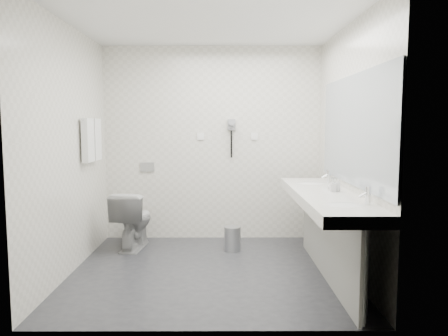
{
  "coord_description": "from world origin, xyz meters",
  "views": [
    {
      "loc": [
        0.13,
        -4.29,
        1.5
      ],
      "look_at": [
        0.15,
        0.15,
        1.05
      ],
      "focal_mm": 34.38,
      "sensor_mm": 36.0,
      "label": 1
    }
  ],
  "objects": [
    {
      "name": "switch_plate_a",
      "position": [
        -0.15,
        1.29,
        1.35
      ],
      "size": [
        0.09,
        0.02,
        0.09
      ],
      "primitive_type": "cube",
      "color": "white",
      "rests_on": "wall_back"
    },
    {
      "name": "toilet",
      "position": [
        -0.95,
        0.83,
        0.35
      ],
      "size": [
        0.47,
        0.73,
        0.7
      ],
      "primitive_type": "imported",
      "rotation": [
        0.0,
        0.0,
        3.02
      ],
      "color": "white",
      "rests_on": "floor"
    },
    {
      "name": "vanity_counter",
      "position": [
        1.12,
        -0.2,
        0.8
      ],
      "size": [
        0.55,
        2.2,
        0.1
      ],
      "primitive_type": "cube",
      "color": "white",
      "rests_on": "floor"
    },
    {
      "name": "switch_plate_b",
      "position": [
        0.55,
        1.29,
        1.35
      ],
      "size": [
        0.09,
        0.02,
        0.09
      ],
      "primitive_type": "cube",
      "color": "white",
      "rests_on": "wall_back"
    },
    {
      "name": "faucet_far",
      "position": [
        1.32,
        0.45,
        0.92
      ],
      "size": [
        0.04,
        0.04,
        0.15
      ],
      "primitive_type": "cylinder",
      "color": "silver",
      "rests_on": "vanity_counter"
    },
    {
      "name": "ceiling",
      "position": [
        0.0,
        0.0,
        2.5
      ],
      "size": [
        2.8,
        2.8,
        0.0
      ],
      "primitive_type": "plane",
      "rotation": [
        3.14,
        0.0,
        0.0
      ],
      "color": "white",
      "rests_on": "wall_back"
    },
    {
      "name": "wall_right",
      "position": [
        1.4,
        0.0,
        1.25
      ],
      "size": [
        0.0,
        2.6,
        2.6
      ],
      "primitive_type": "plane",
      "rotation": [
        1.57,
        0.0,
        -1.57
      ],
      "color": "white",
      "rests_on": "floor"
    },
    {
      "name": "basin_near",
      "position": [
        1.12,
        -0.85,
        0.83
      ],
      "size": [
        0.4,
        0.31,
        0.05
      ],
      "primitive_type": "ellipsoid",
      "color": "white",
      "rests_on": "vanity_counter"
    },
    {
      "name": "wall_back",
      "position": [
        0.0,
        1.3,
        1.25
      ],
      "size": [
        2.8,
        0.0,
        2.8
      ],
      "primitive_type": "plane",
      "rotation": [
        1.57,
        0.0,
        0.0
      ],
      "color": "white",
      "rests_on": "floor"
    },
    {
      "name": "dryer_cradle",
      "position": [
        0.25,
        1.27,
        1.5
      ],
      "size": [
        0.1,
        0.04,
        0.14
      ],
      "primitive_type": "cube",
      "color": "gray",
      "rests_on": "wall_back"
    },
    {
      "name": "glass_left",
      "position": [
        1.28,
        0.08,
        0.9
      ],
      "size": [
        0.07,
        0.07,
        0.11
      ],
      "primitive_type": "cylinder",
      "rotation": [
        0.0,
        0.0,
        0.2
      ],
      "color": "silver",
      "rests_on": "vanity_counter"
    },
    {
      "name": "flush_plate",
      "position": [
        -0.85,
        1.29,
        0.95
      ],
      "size": [
        0.18,
        0.02,
        0.12
      ],
      "primitive_type": "cube",
      "color": "#B2B5BA",
      "rests_on": "wall_back"
    },
    {
      "name": "faucet_near",
      "position": [
        1.32,
        -0.85,
        0.92
      ],
      "size": [
        0.04,
        0.04,
        0.15
      ],
      "primitive_type": "cylinder",
      "color": "silver",
      "rests_on": "vanity_counter"
    },
    {
      "name": "vanity_panel",
      "position": [
        1.15,
        -0.2,
        0.38
      ],
      "size": [
        0.03,
        2.15,
        0.75
      ],
      "primitive_type": "cube",
      "color": "#9B9A92",
      "rests_on": "floor"
    },
    {
      "name": "dryer_barrel",
      "position": [
        0.25,
        1.2,
        1.53
      ],
      "size": [
        0.08,
        0.14,
        0.08
      ],
      "primitive_type": "cylinder",
      "rotation": [
        1.57,
        0.0,
        0.0
      ],
      "color": "gray",
      "rests_on": "dryer_cradle"
    },
    {
      "name": "soap_bottle_a",
      "position": [
        1.21,
        -0.18,
        0.91
      ],
      "size": [
        0.06,
        0.06,
        0.12
      ],
      "primitive_type": "imported",
      "rotation": [
        0.0,
        0.0,
        0.08
      ],
      "color": "beige",
      "rests_on": "vanity_counter"
    },
    {
      "name": "soap_bottle_b",
      "position": [
        1.22,
        -0.06,
        0.89
      ],
      "size": [
        0.09,
        0.09,
        0.08
      ],
      "primitive_type": "imported",
      "rotation": [
        0.0,
        0.0,
        -0.52
      ],
      "color": "beige",
      "rests_on": "vanity_counter"
    },
    {
      "name": "basin_far",
      "position": [
        1.12,
        0.45,
        0.83
      ],
      "size": [
        0.4,
        0.31,
        0.05
      ],
      "primitive_type": "ellipsoid",
      "color": "white",
      "rests_on": "vanity_counter"
    },
    {
      "name": "soap_bottle_c",
      "position": [
        1.26,
        -0.16,
        0.91
      ],
      "size": [
        0.05,
        0.05,
        0.13
      ],
      "primitive_type": "imported",
      "rotation": [
        0.0,
        0.0,
        -0.12
      ],
      "color": "beige",
      "rests_on": "vanity_counter"
    },
    {
      "name": "wall_left",
      "position": [
        -1.4,
        0.0,
        1.25
      ],
      "size": [
        0.0,
        2.6,
        2.6
      ],
      "primitive_type": "plane",
      "rotation": [
        1.57,
        0.0,
        1.57
      ],
      "color": "white",
      "rests_on": "floor"
    },
    {
      "name": "mirror",
      "position": [
        1.39,
        -0.2,
        1.45
      ],
      "size": [
        0.02,
        2.2,
        1.05
      ],
      "primitive_type": "cube",
      "color": "#B2BCC6",
      "rests_on": "wall_right"
    },
    {
      "name": "vanity_post_far",
      "position": [
        1.18,
        0.84,
        0.38
      ],
      "size": [
        0.06,
        0.06,
        0.75
      ],
      "primitive_type": "cylinder",
      "color": "silver",
      "rests_on": "floor"
    },
    {
      "name": "bin_lid",
      "position": [
        0.25,
        0.71,
        0.28
      ],
      "size": [
        0.2,
        0.2,
        0.02
      ],
      "primitive_type": "cylinder",
      "color": "#B2B5BA",
      "rests_on": "pedal_bin"
    },
    {
      "name": "dryer_cord",
      "position": [
        0.25,
        1.26,
        1.25
      ],
      "size": [
        0.02,
        0.02,
        0.35
      ],
      "primitive_type": "cylinder",
      "color": "black",
      "rests_on": "dryer_cradle"
    },
    {
      "name": "floor",
      "position": [
        0.0,
        0.0,
        0.0
      ],
      "size": [
        2.8,
        2.8,
        0.0
      ],
      "primitive_type": "plane",
      "color": "#2C2D32",
      "rests_on": "ground"
    },
    {
      "name": "wall_front",
      "position": [
        0.0,
        -1.3,
        1.25
      ],
      "size": [
        2.8,
        0.0,
        2.8
      ],
      "primitive_type": "plane",
      "rotation": [
        -1.57,
        0.0,
        0.0
      ],
      "color": "white",
      "rests_on": "floor"
    },
    {
      "name": "pedal_bin",
      "position": [
        0.25,
        0.71,
        0.14
      ],
      "size": [
        0.2,
        0.2,
        0.28
      ],
      "primitive_type": "cylinder",
      "rotation": [
        0.0,
        0.0,
        0.02
      ],
      "color": "#B2B5BA",
      "rests_on": "floor"
    },
    {
      "name": "vanity_post_near",
      "position": [
        1.18,
        -1.24,
        0.38
      ],
      "size": [
        0.06,
        0.06,
        0.75
      ],
      "primitive_type": "cylinder",
      "color": "silver",
      "rests_on": "floor"
    },
    {
      "name": "towel_near",
      "position": [
        -1.34,
        0.41,
        1.33
      ],
      "size": [
        0.07,
        0.24,
        0.48
      ],
      "primitive_type": "cube",
      "color": "white",
      "rests_on": "towel_rail"
    },
    {
      "name": "towel_far",
      "position": [
        -1.34,
        0.69,
        1.33
      ],
      "size": [
        0.07,
        0.24,
        0.48
      ],
      "primitive_type": "cube",
      "color": "white",
      "rests_on": "towel_rail"
    },
    {
      "name": "towel_rail",
      "position": [
        -1.35,
        0.55,
        1.55
      ],
      "size": [
        0.02,
        0.62,
        0.02
      ],
      "primitive_type": "cylinder",
      "rotation": [
        1.57,
        0.0,
        0.0
      ],
      "color": "silver",
      "rests_on": "wall_left"
    }
  ]
}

